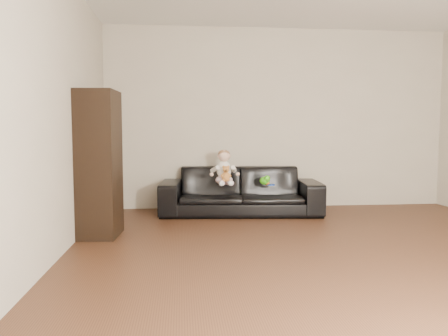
{
  "coord_description": "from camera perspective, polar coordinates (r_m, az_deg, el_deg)",
  "views": [
    {
      "loc": [
        -1.43,
        -3.56,
        1.11
      ],
      "look_at": [
        -0.86,
        2.15,
        0.63
      ],
      "focal_mm": 35.0,
      "sensor_mm": 36.0,
      "label": 1
    }
  ],
  "objects": [
    {
      "name": "toy_rattle",
      "position": [
        5.74,
        5.64,
        -1.92
      ],
      "size": [
        0.07,
        0.07,
        0.07
      ],
      "primitive_type": "sphere",
      "rotation": [
        0.0,
        0.0,
        -0.08
      ],
      "color": "orange",
      "rests_on": "sofa"
    },
    {
      "name": "floor",
      "position": [
        4.0,
        15.84,
        -11.56
      ],
      "size": [
        5.5,
        5.5,
        0.0
      ],
      "primitive_type": "plane",
      "color": "#472919",
      "rests_on": "ground"
    },
    {
      "name": "sofa",
      "position": [
        5.92,
        2.14,
        -2.97
      ],
      "size": [
        2.2,
        1.01,
        0.63
      ],
      "primitive_type": "imported",
      "rotation": [
        0.0,
        0.0,
        -0.08
      ],
      "color": "black",
      "rests_on": "floor"
    },
    {
      "name": "teddy_bear",
      "position": [
        5.61,
        0.25,
        -0.77
      ],
      "size": [
        0.12,
        0.12,
        0.21
      ],
      "rotation": [
        0.0,
        0.0,
        0.08
      ],
      "color": "#C47D38",
      "rests_on": "sofa"
    },
    {
      "name": "baby",
      "position": [
        5.75,
        0.01,
        -0.18
      ],
      "size": [
        0.32,
        0.4,
        0.46
      ],
      "rotation": [
        0.0,
        0.0,
        0.12
      ],
      "color": "#F7D0DB",
      "rests_on": "sofa"
    },
    {
      "name": "shelf_item",
      "position": [
        4.77,
        -15.84,
        4.66
      ],
      "size": [
        0.2,
        0.26,
        0.28
      ],
      "primitive_type": "cube",
      "rotation": [
        0.0,
        0.0,
        -0.07
      ],
      "color": "silver",
      "rests_on": "cabinet"
    },
    {
      "name": "wall_left",
      "position": [
        3.73,
        -22.56,
        7.3
      ],
      "size": [
        0.0,
        5.5,
        5.5
      ],
      "primitive_type": "plane",
      "rotation": [
        1.57,
        0.0,
        1.57
      ],
      "color": "#BDB39F",
      "rests_on": "ground"
    },
    {
      "name": "wall_back",
      "position": [
        6.48,
        7.13,
        6.41
      ],
      "size": [
        5.0,
        0.0,
        5.0
      ],
      "primitive_type": "plane",
      "rotation": [
        1.57,
        0.0,
        0.0
      ],
      "color": "#BDB39F",
      "rests_on": "ground"
    },
    {
      "name": "cabinet",
      "position": [
        4.79,
        -15.98,
        0.51
      ],
      "size": [
        0.42,
        0.56,
        1.54
      ],
      "primitive_type": "cube",
      "rotation": [
        0.0,
        0.0,
        -0.07
      ],
      "color": "black",
      "rests_on": "floor"
    },
    {
      "name": "toy_green",
      "position": [
        5.76,
        5.33,
        -1.67
      ],
      "size": [
        0.16,
        0.18,
        0.11
      ],
      "primitive_type": "ellipsoid",
      "rotation": [
        0.0,
        0.0,
        0.22
      ],
      "color": "#43C917",
      "rests_on": "sofa"
    },
    {
      "name": "toy_blue_disc",
      "position": [
        5.73,
        6.16,
        -2.19
      ],
      "size": [
        0.1,
        0.1,
        0.01
      ],
      "primitive_type": "cylinder",
      "rotation": [
        0.0,
        0.0,
        0.02
      ],
      "color": "blue",
      "rests_on": "sofa"
    }
  ]
}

